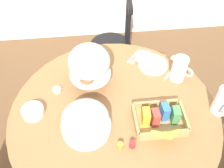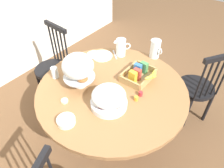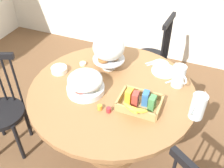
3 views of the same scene
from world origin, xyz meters
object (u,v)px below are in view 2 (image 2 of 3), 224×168
(dining_table, at_px, (112,102))
(butter_dish, at_px, (65,101))
(orange_juice_pitcher, at_px, (121,48))
(milk_pitcher, at_px, (155,49))
(windsor_chair_by_cabinet, at_px, (197,89))
(windsor_chair_facing_door, at_px, (53,68))
(fruit_platter_covered, at_px, (109,98))
(cereal_bowl, at_px, (66,121))
(china_plate_large, at_px, (102,56))
(pastry_stand_with_dome, at_px, (78,67))
(drinking_glass, at_px, (55,73))
(cereal_basket, at_px, (140,74))
(china_plate_small, at_px, (94,55))

(dining_table, distance_m, butter_dish, 0.47)
(orange_juice_pitcher, relative_size, milk_pitcher, 0.96)
(milk_pitcher, bearing_deg, butter_dish, 165.35)
(windsor_chair_by_cabinet, xyz_separation_m, windsor_chair_facing_door, (-0.70, 1.53, 0.00))
(fruit_platter_covered, height_order, milk_pitcher, milk_pitcher)
(windsor_chair_by_cabinet, distance_m, windsor_chair_facing_door, 1.68)
(cereal_bowl, bearing_deg, china_plate_large, 22.18)
(pastry_stand_with_dome, xyz_separation_m, china_plate_large, (0.47, 0.13, -0.19))
(china_plate_large, distance_m, drinking_glass, 0.55)
(milk_pitcher, bearing_deg, windsor_chair_by_cabinet, -74.94)
(drinking_glass, bearing_deg, orange_juice_pitcher, -22.09)
(pastry_stand_with_dome, xyz_separation_m, milk_pitcher, (0.80, -0.32, -0.11))
(pastry_stand_with_dome, distance_m, butter_dish, 0.30)
(dining_table, relative_size, pastry_stand_with_dome, 3.92)
(dining_table, xyz_separation_m, butter_dish, (-0.37, 0.21, 0.20))
(drinking_glass, bearing_deg, butter_dish, -119.45)
(cereal_basket, relative_size, butter_dish, 5.27)
(china_plate_small, distance_m, butter_dish, 0.70)
(cereal_basket, bearing_deg, china_plate_large, 82.10)
(orange_juice_pitcher, xyz_separation_m, milk_pitcher, (0.19, -0.30, 0.00))
(china_plate_large, bearing_deg, orange_juice_pitcher, -45.68)
(china_plate_small, height_order, cereal_bowl, cereal_bowl)
(butter_dish, bearing_deg, cereal_basket, -27.58)
(china_plate_large, bearing_deg, butter_dish, -166.09)
(orange_juice_pitcher, relative_size, drinking_glass, 1.71)
(china_plate_small, bearing_deg, fruit_platter_covered, -129.37)
(dining_table, bearing_deg, cereal_bowl, 175.33)
(dining_table, distance_m, fruit_platter_covered, 0.34)
(dining_table, height_order, milk_pitcher, milk_pitcher)
(dining_table, distance_m, china_plate_large, 0.55)
(windsor_chair_facing_door, distance_m, pastry_stand_with_dome, 0.89)
(windsor_chair_by_cabinet, xyz_separation_m, cereal_basket, (-0.53, 0.44, 0.33))
(windsor_chair_by_cabinet, bearing_deg, china_plate_large, 116.16)
(milk_pitcher, relative_size, china_plate_small, 1.31)
(fruit_platter_covered, bearing_deg, milk_pitcher, 3.26)
(windsor_chair_facing_door, relative_size, butter_dish, 16.25)
(windsor_chair_by_cabinet, relative_size, butter_dish, 16.25)
(orange_juice_pitcher, height_order, cereal_basket, orange_juice_pitcher)
(windsor_chair_by_cabinet, distance_m, cereal_bowl, 1.48)
(orange_juice_pitcher, bearing_deg, milk_pitcher, -58.02)
(butter_dish, bearing_deg, milk_pitcher, -14.65)
(milk_pitcher, relative_size, china_plate_large, 0.89)
(china_plate_small, bearing_deg, orange_juice_pitcher, -48.95)
(cereal_bowl, relative_size, drinking_glass, 1.27)
(fruit_platter_covered, xyz_separation_m, cereal_basket, (0.45, -0.01, -0.04))
(cereal_bowl, bearing_deg, cereal_basket, -11.70)
(china_plate_small, distance_m, cereal_bowl, 0.90)
(fruit_platter_covered, bearing_deg, china_plate_large, 43.73)
(pastry_stand_with_dome, xyz_separation_m, orange_juice_pitcher, (0.61, -0.02, -0.11))
(windsor_chair_facing_door, height_order, orange_juice_pitcher, windsor_chair_facing_door)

